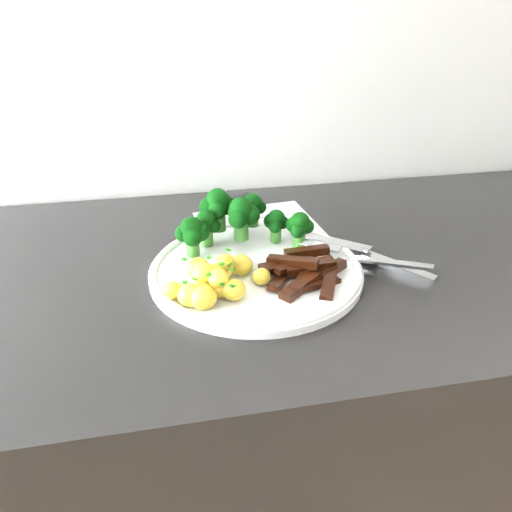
{
  "coord_description": "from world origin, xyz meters",
  "views": [
    {
      "loc": [
        -0.31,
        1.02,
        1.29
      ],
      "look_at": [
        -0.19,
        1.64,
        0.94
      ],
      "focal_mm": 35.05,
      "sensor_mm": 36.0,
      "label": 1
    }
  ],
  "objects_px": {
    "fork": "(367,257)",
    "knife": "(378,259)",
    "recipe_paper": "(268,239)",
    "beef_strips": "(305,272)",
    "broccoli": "(234,218)",
    "counter": "(307,458)",
    "plate": "(256,269)",
    "potatoes": "(216,280)"
  },
  "relations": [
    {
      "from": "fork",
      "to": "knife",
      "type": "relative_size",
      "value": 0.9
    },
    {
      "from": "recipe_paper",
      "to": "knife",
      "type": "height_order",
      "value": "knife"
    },
    {
      "from": "beef_strips",
      "to": "fork",
      "type": "bearing_deg",
      "value": 14.11
    },
    {
      "from": "recipe_paper",
      "to": "broccoli",
      "type": "distance_m",
      "value": 0.08
    },
    {
      "from": "counter",
      "to": "beef_strips",
      "type": "xyz_separation_m",
      "value": [
        -0.05,
        -0.07,
        0.48
      ]
    },
    {
      "from": "knife",
      "to": "recipe_paper",
      "type": "bearing_deg",
      "value": 142.22
    },
    {
      "from": "counter",
      "to": "beef_strips",
      "type": "distance_m",
      "value": 0.49
    },
    {
      "from": "plate",
      "to": "potatoes",
      "type": "relative_size",
      "value": 2.1
    },
    {
      "from": "potatoes",
      "to": "counter",
      "type": "bearing_deg",
      "value": 24.46
    },
    {
      "from": "counter",
      "to": "broccoli",
      "type": "relative_size",
      "value": 11.43
    },
    {
      "from": "counter",
      "to": "fork",
      "type": "distance_m",
      "value": 0.48
    },
    {
      "from": "potatoes",
      "to": "beef_strips",
      "type": "bearing_deg",
      "value": 3.36
    },
    {
      "from": "counter",
      "to": "recipe_paper",
      "type": "xyz_separation_m",
      "value": [
        -0.07,
        0.08,
        0.46
      ]
    },
    {
      "from": "counter",
      "to": "plate",
      "type": "bearing_deg",
      "value": -165.06
    },
    {
      "from": "potatoes",
      "to": "fork",
      "type": "height_order",
      "value": "potatoes"
    },
    {
      "from": "counter",
      "to": "potatoes",
      "type": "bearing_deg",
      "value": -155.54
    },
    {
      "from": "plate",
      "to": "knife",
      "type": "relative_size",
      "value": 1.64
    },
    {
      "from": "broccoli",
      "to": "knife",
      "type": "relative_size",
      "value": 1.13
    },
    {
      "from": "broccoli",
      "to": "fork",
      "type": "relative_size",
      "value": 1.26
    },
    {
      "from": "counter",
      "to": "fork",
      "type": "xyz_separation_m",
      "value": [
        0.05,
        -0.05,
        0.48
      ]
    },
    {
      "from": "plate",
      "to": "counter",
      "type": "bearing_deg",
      "value": 14.94
    },
    {
      "from": "beef_strips",
      "to": "knife",
      "type": "distance_m",
      "value": 0.13
    },
    {
      "from": "counter",
      "to": "potatoes",
      "type": "xyz_separation_m",
      "value": [
        -0.17,
        -0.08,
        0.48
      ]
    },
    {
      "from": "plate",
      "to": "fork",
      "type": "relative_size",
      "value": 1.84
    },
    {
      "from": "beef_strips",
      "to": "potatoes",
      "type": "bearing_deg",
      "value": -176.64
    },
    {
      "from": "fork",
      "to": "knife",
      "type": "height_order",
      "value": "fork"
    },
    {
      "from": "beef_strips",
      "to": "knife",
      "type": "xyz_separation_m",
      "value": [
        0.13,
        0.04,
        -0.01
      ]
    },
    {
      "from": "plate",
      "to": "broccoli",
      "type": "relative_size",
      "value": 1.45
    },
    {
      "from": "broccoli",
      "to": "fork",
      "type": "xyz_separation_m",
      "value": [
        0.18,
        -0.1,
        -0.04
      ]
    },
    {
      "from": "potatoes",
      "to": "beef_strips",
      "type": "distance_m",
      "value": 0.13
    },
    {
      "from": "counter",
      "to": "potatoes",
      "type": "height_order",
      "value": "potatoes"
    },
    {
      "from": "counter",
      "to": "fork",
      "type": "relative_size",
      "value": 14.43
    },
    {
      "from": "broccoli",
      "to": "knife",
      "type": "xyz_separation_m",
      "value": [
        0.2,
        -0.09,
        -0.05
      ]
    },
    {
      "from": "potatoes",
      "to": "plate",
      "type": "bearing_deg",
      "value": 37.85
    },
    {
      "from": "plate",
      "to": "broccoli",
      "type": "height_order",
      "value": "broccoli"
    },
    {
      "from": "counter",
      "to": "fork",
      "type": "bearing_deg",
      "value": -40.72
    },
    {
      "from": "plate",
      "to": "broccoli",
      "type": "bearing_deg",
      "value": 102.61
    },
    {
      "from": "recipe_paper",
      "to": "beef_strips",
      "type": "height_order",
      "value": "beef_strips"
    },
    {
      "from": "potatoes",
      "to": "beef_strips",
      "type": "xyz_separation_m",
      "value": [
        0.13,
        0.01,
        -0.01
      ]
    },
    {
      "from": "broccoli",
      "to": "potatoes",
      "type": "relative_size",
      "value": 1.44
    },
    {
      "from": "broccoli",
      "to": "beef_strips",
      "type": "distance_m",
      "value": 0.15
    },
    {
      "from": "plate",
      "to": "fork",
      "type": "bearing_deg",
      "value": -5.85
    }
  ]
}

